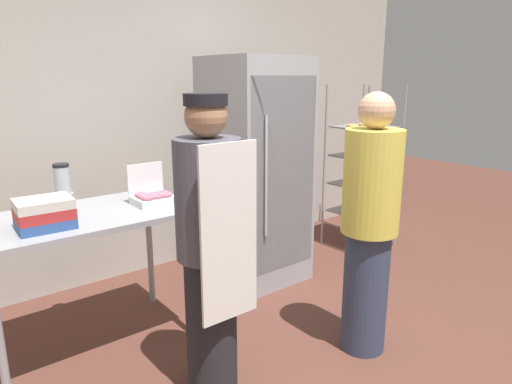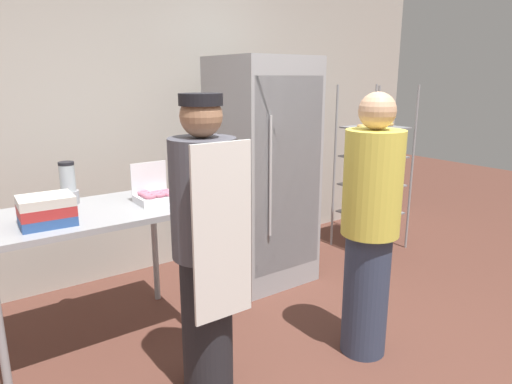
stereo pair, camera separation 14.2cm
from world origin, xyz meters
name	(u,v)px [view 1 (the left image)]	position (x,y,z in m)	size (l,w,h in m)	color
back_wall	(143,99)	(0.00, 2.34, 1.50)	(6.40, 0.12, 3.00)	#B7B2A8
refrigerator	(256,172)	(0.59, 1.54, 0.92)	(0.70, 0.74, 1.83)	#9EA0A5
baking_rack	(362,167)	(1.89, 1.48, 0.81)	(0.57, 0.52, 1.61)	#93969B
prep_counter	(84,229)	(-0.88, 1.35, 0.79)	(1.20, 0.72, 0.88)	#9EA0A5
donut_box	(153,197)	(-0.45, 1.30, 0.93)	(0.25, 0.21, 0.25)	white
blender_pitcher	(63,188)	(-0.92, 1.59, 1.00)	(0.12, 0.12, 0.27)	#99999E
binder_stack	(44,214)	(-1.13, 1.21, 0.96)	(0.29, 0.24, 0.17)	#2D5193
person_baker	(210,246)	(-0.51, 0.54, 0.83)	(0.34, 0.36, 1.60)	#232328
person_customer	(369,225)	(0.44, 0.27, 0.82)	(0.34, 0.34, 1.60)	#333D56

